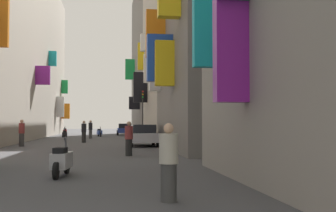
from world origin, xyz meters
TOP-DOWN VIEW (x-y plane):
  - ground_plane at (0.00, 30.00)m, footprint 140.00×140.00m
  - building_left_mid_c at (-8.00, 44.77)m, footprint 7.29×30.47m
  - building_right_mid_c at (7.99, 32.40)m, footprint 7.23×12.87m
  - building_right_far at (8.00, 49.41)m, footprint 7.26×21.17m
  - parked_car_blue at (3.56, 48.41)m, footprint 1.93×4.23m
  - parked_car_silver at (3.87, 24.19)m, footprint 1.87×4.37m
  - scooter_black at (-2.33, 35.05)m, footprint 0.55×1.96m
  - scooter_blue at (0.59, 43.20)m, footprint 0.65×1.86m
  - scooter_silver at (0.27, 8.80)m, footprint 0.56×1.87m
  - scooter_red at (-3.56, 47.48)m, footprint 0.55×1.93m
  - pedestrian_crossing at (2.55, 16.05)m, footprint 0.49×0.49m
  - pedestrian_near_left at (-4.04, 24.87)m, footprint 0.54×0.54m
  - pedestrian_near_right at (2.80, 4.55)m, footprint 0.41×0.41m
  - pedestrian_mid_street at (-0.16, 37.79)m, footprint 0.47×0.47m
  - pedestrian_far_away at (-0.30, 29.35)m, footprint 0.54×0.54m
  - traffic_light_near_corner at (4.55, 33.29)m, footprint 0.26×0.34m

SIDE VIEW (x-z plane):
  - ground_plane at x=0.00m, z-range 0.00..0.00m
  - scooter_silver at x=0.27m, z-range -0.10..1.03m
  - scooter_blue at x=0.59m, z-range -0.10..1.03m
  - scooter_red at x=-3.56m, z-range -0.10..1.03m
  - scooter_black at x=-2.33m, z-range -0.10..1.03m
  - parked_car_silver at x=3.87m, z-range 0.04..1.46m
  - parked_car_blue at x=3.56m, z-range 0.04..1.46m
  - pedestrian_near_right at x=2.80m, z-range -0.01..1.54m
  - pedestrian_crossing at x=2.55m, z-range -0.01..1.61m
  - pedestrian_far_away at x=-0.30m, z-range 0.00..1.70m
  - pedestrian_near_left at x=-4.04m, z-range 0.00..1.75m
  - pedestrian_mid_street at x=-0.16m, z-range 0.00..1.77m
  - traffic_light_near_corner at x=4.55m, z-range 0.79..5.20m
  - building_right_mid_c at x=7.99m, z-range 0.00..14.40m
  - building_left_mid_c at x=-8.00m, z-range -0.01..18.37m
  - building_right_far at x=8.00m, z-range 0.00..19.48m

